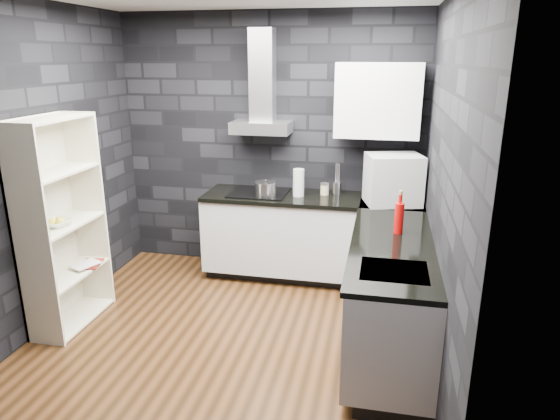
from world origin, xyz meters
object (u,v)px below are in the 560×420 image
(pot, at_px, (266,189))
(red_bottle, at_px, (399,218))
(glass_vase, at_px, (299,183))
(utensil_crock, at_px, (337,188))
(appliance_garage, at_px, (393,181))
(fruit_bowl, at_px, (57,223))
(bookshelf, at_px, (62,225))
(storage_jar, at_px, (325,190))

(pot, bearing_deg, red_bottle, -33.23)
(pot, relative_size, glass_vase, 0.76)
(utensil_crock, relative_size, appliance_garage, 0.25)
(utensil_crock, xyz_separation_m, red_bottle, (0.60, -1.09, 0.06))
(red_bottle, bearing_deg, appliance_garage, 93.19)
(red_bottle, xyz_separation_m, fruit_bowl, (-2.76, -0.43, -0.09))
(utensil_crock, height_order, appliance_garage, appliance_garage)
(glass_vase, distance_m, utensil_crock, 0.41)
(utensil_crock, relative_size, bookshelf, 0.07)
(utensil_crock, bearing_deg, glass_vase, -156.29)
(pot, distance_m, bookshelf, 1.91)
(glass_vase, distance_m, fruit_bowl, 2.25)
(fruit_bowl, bearing_deg, red_bottle, 8.90)
(storage_jar, bearing_deg, glass_vase, -157.49)
(pot, bearing_deg, glass_vase, 15.11)
(appliance_garage, xyz_separation_m, fruit_bowl, (-2.71, -1.28, -0.19))
(appliance_garage, bearing_deg, red_bottle, -101.70)
(pot, relative_size, fruit_bowl, 0.92)
(pot, distance_m, red_bottle, 1.54)
(utensil_crock, bearing_deg, appliance_garage, -23.70)
(bookshelf, xyz_separation_m, fruit_bowl, (0.00, -0.06, 0.04))
(red_bottle, distance_m, bookshelf, 2.78)
(appliance_garage, height_order, fruit_bowl, appliance_garage)
(red_bottle, relative_size, fruit_bowl, 1.08)
(red_bottle, bearing_deg, pot, 146.77)
(pot, bearing_deg, bookshelf, -140.30)
(pot, distance_m, fruit_bowl, 1.94)
(glass_vase, relative_size, appliance_garage, 0.56)
(pot, xyz_separation_m, bookshelf, (-1.47, -1.22, -0.07))
(bookshelf, height_order, fruit_bowl, bookshelf)
(pot, distance_m, appliance_garage, 1.25)
(glass_vase, height_order, storage_jar, glass_vase)
(storage_jar, height_order, red_bottle, red_bottle)
(appliance_garage, bearing_deg, glass_vase, 160.20)
(pot, relative_size, appliance_garage, 0.42)
(bookshelf, bearing_deg, utensil_crock, 49.71)
(storage_jar, xyz_separation_m, red_bottle, (0.72, -1.03, 0.07))
(appliance_garage, xyz_separation_m, red_bottle, (0.05, -0.85, -0.10))
(bookshelf, distance_m, fruit_bowl, 0.07)
(glass_vase, xyz_separation_m, bookshelf, (-1.79, -1.30, -0.14))
(appliance_garage, bearing_deg, fruit_bowl, -169.56)
(storage_jar, distance_m, appliance_garage, 0.72)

